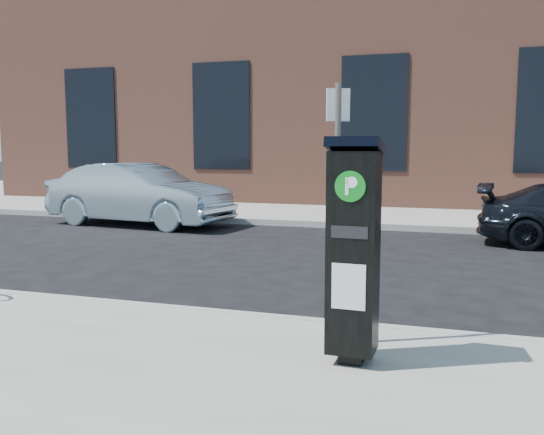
% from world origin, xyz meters
% --- Properties ---
extents(ground, '(120.00, 120.00, 0.00)m').
position_xyz_m(ground, '(0.00, 0.00, 0.00)').
color(ground, black).
rests_on(ground, ground).
extents(sidewalk_far, '(60.00, 12.00, 0.15)m').
position_xyz_m(sidewalk_far, '(0.00, 14.00, 0.07)').
color(sidewalk_far, gray).
rests_on(sidewalk_far, ground).
extents(curb_near, '(60.00, 0.12, 0.16)m').
position_xyz_m(curb_near, '(0.00, -0.02, 0.07)').
color(curb_near, '#9E9B93').
rests_on(curb_near, ground).
extents(curb_far, '(60.00, 0.12, 0.16)m').
position_xyz_m(curb_far, '(0.00, 8.02, 0.07)').
color(curb_far, '#9E9B93').
rests_on(curb_far, ground).
extents(building, '(28.00, 10.05, 8.25)m').
position_xyz_m(building, '(-0.00, 17.00, 4.15)').
color(building, brown).
rests_on(building, ground).
extents(parking_kiosk, '(0.45, 0.40, 1.92)m').
position_xyz_m(parking_kiosk, '(1.57, -1.12, 1.13)').
color(parking_kiosk, black).
rests_on(parking_kiosk, sidewalk_near).
extents(sign_pole, '(0.20, 0.19, 2.39)m').
position_xyz_m(sign_pole, '(1.35, -0.71, 1.34)').
color(sign_pole, '#524D48').
rests_on(sign_pole, sidewalk_near).
extents(car_silver, '(4.96, 2.24, 1.58)m').
position_xyz_m(car_silver, '(-5.25, 7.07, 0.79)').
color(car_silver, '#96B0BF').
rests_on(car_silver, ground).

